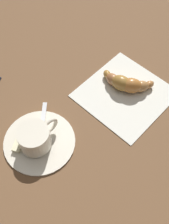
{
  "coord_description": "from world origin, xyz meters",
  "views": [
    {
      "loc": [
        0.23,
        0.22,
        0.53
      ],
      "look_at": [
        -0.01,
        0.0,
        0.02
      ],
      "focal_mm": 45.65,
      "sensor_mm": 36.0,
      "label": 1
    }
  ],
  "objects_px": {
    "espresso_cup": "(35,137)",
    "napkin": "(125,94)",
    "sugar_packet": "(21,137)",
    "croissant": "(127,84)",
    "saucer": "(39,141)",
    "teaspoon": "(40,138)"
  },
  "relations": [
    {
      "from": "espresso_cup",
      "to": "napkin",
      "type": "distance_m",
      "value": 0.23
    },
    {
      "from": "sugar_packet",
      "to": "croissant",
      "type": "xyz_separation_m",
      "value": [
        -0.25,
        0.08,
        0.01
      ]
    },
    {
      "from": "saucer",
      "to": "croissant",
      "type": "relative_size",
      "value": 1.27
    },
    {
      "from": "saucer",
      "to": "croissant",
      "type": "distance_m",
      "value": 0.23
    },
    {
      "from": "saucer",
      "to": "croissant",
      "type": "xyz_separation_m",
      "value": [
        -0.23,
        0.05,
        0.02
      ]
    },
    {
      "from": "saucer",
      "to": "croissant",
      "type": "height_order",
      "value": "croissant"
    },
    {
      "from": "espresso_cup",
      "to": "teaspoon",
      "type": "xyz_separation_m",
      "value": [
        -0.01,
        -0.0,
        -0.02
      ]
    },
    {
      "from": "teaspoon",
      "to": "napkin",
      "type": "xyz_separation_m",
      "value": [
        -0.21,
        0.06,
        -0.01
      ]
    },
    {
      "from": "saucer",
      "to": "teaspoon",
      "type": "height_order",
      "value": "teaspoon"
    },
    {
      "from": "espresso_cup",
      "to": "napkin",
      "type": "xyz_separation_m",
      "value": [
        -0.22,
        0.06,
        -0.03
      ]
    },
    {
      "from": "saucer",
      "to": "sugar_packet",
      "type": "relative_size",
      "value": 2.24
    },
    {
      "from": "croissant",
      "to": "saucer",
      "type": "bearing_deg",
      "value": -12.11
    },
    {
      "from": "teaspoon",
      "to": "croissant",
      "type": "distance_m",
      "value": 0.23
    },
    {
      "from": "saucer",
      "to": "espresso_cup",
      "type": "xyz_separation_m",
      "value": [
        0.01,
        0.0,
        0.03
      ]
    },
    {
      "from": "espresso_cup",
      "to": "napkin",
      "type": "bearing_deg",
      "value": 165.71
    },
    {
      "from": "teaspoon",
      "to": "sugar_packet",
      "type": "bearing_deg",
      "value": -50.22
    },
    {
      "from": "espresso_cup",
      "to": "sugar_packet",
      "type": "bearing_deg",
      "value": -67.65
    },
    {
      "from": "teaspoon",
      "to": "espresso_cup",
      "type": "bearing_deg",
      "value": 7.4
    },
    {
      "from": "espresso_cup",
      "to": "teaspoon",
      "type": "relative_size",
      "value": 0.84
    },
    {
      "from": "saucer",
      "to": "espresso_cup",
      "type": "relative_size",
      "value": 1.62
    },
    {
      "from": "saucer",
      "to": "croissant",
      "type": "bearing_deg",
      "value": 167.89
    },
    {
      "from": "sugar_packet",
      "to": "espresso_cup",
      "type": "bearing_deg",
      "value": 85.11
    }
  ]
}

